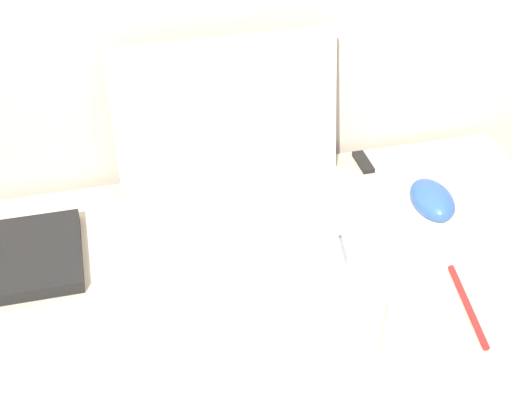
{
  "coord_description": "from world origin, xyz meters",
  "views": [
    {
      "loc": [
        -0.12,
        -0.39,
        1.43
      ],
      "look_at": [
        0.06,
        0.37,
        0.83
      ],
      "focal_mm": 50.0,
      "sensor_mm": 36.0,
      "label": 1
    }
  ],
  "objects_px": {
    "computer_mouse": "(432,201)",
    "usb_stick": "(363,162)",
    "laptop": "(242,190)",
    "drink_cup": "(346,313)",
    "pen": "(468,305)"
  },
  "relations": [
    {
      "from": "computer_mouse",
      "to": "usb_stick",
      "type": "height_order",
      "value": "computer_mouse"
    },
    {
      "from": "laptop",
      "to": "computer_mouse",
      "type": "distance_m",
      "value": 0.3
    },
    {
      "from": "laptop",
      "to": "drink_cup",
      "type": "distance_m",
      "value": 0.28
    },
    {
      "from": "computer_mouse",
      "to": "usb_stick",
      "type": "xyz_separation_m",
      "value": [
        -0.06,
        0.15,
        -0.02
      ]
    },
    {
      "from": "laptop",
      "to": "computer_mouse",
      "type": "xyz_separation_m",
      "value": [
        0.29,
        -0.05,
        -0.03
      ]
    },
    {
      "from": "laptop",
      "to": "drink_cup",
      "type": "height_order",
      "value": "laptop"
    },
    {
      "from": "laptop",
      "to": "pen",
      "type": "xyz_separation_m",
      "value": [
        0.25,
        -0.26,
        -0.05
      ]
    },
    {
      "from": "drink_cup",
      "to": "pen",
      "type": "xyz_separation_m",
      "value": [
        0.18,
        0.01,
        -0.04
      ]
    },
    {
      "from": "drink_cup",
      "to": "usb_stick",
      "type": "distance_m",
      "value": 0.4
    },
    {
      "from": "usb_stick",
      "to": "laptop",
      "type": "bearing_deg",
      "value": -158.25
    },
    {
      "from": "drink_cup",
      "to": "pen",
      "type": "distance_m",
      "value": 0.18
    },
    {
      "from": "usb_stick",
      "to": "pen",
      "type": "distance_m",
      "value": 0.36
    },
    {
      "from": "laptop",
      "to": "drink_cup",
      "type": "bearing_deg",
      "value": -75.29
    },
    {
      "from": "pen",
      "to": "drink_cup",
      "type": "bearing_deg",
      "value": -176.17
    },
    {
      "from": "pen",
      "to": "usb_stick",
      "type": "bearing_deg",
      "value": 92.65
    }
  ]
}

